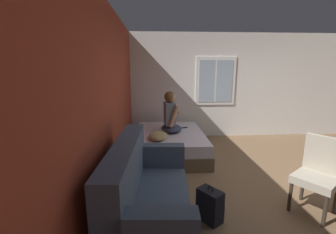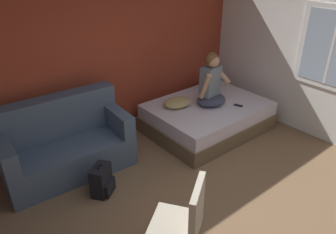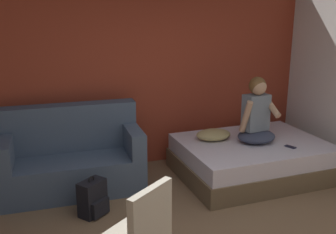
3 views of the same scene
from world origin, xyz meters
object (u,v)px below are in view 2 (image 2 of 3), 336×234
at_px(bed, 207,117).
at_px(backpack, 102,181).
at_px(throw_pillow, 177,102).
at_px(couch, 66,145).
at_px(side_chair, 182,222).
at_px(cell_phone, 238,105).
at_px(person_seated, 211,84).

distance_m(bed, backpack, 2.24).
bearing_deg(throw_pillow, couch, 174.72).
relative_size(side_chair, cell_phone, 6.81).
bearing_deg(couch, person_seated, -10.61).
bearing_deg(throw_pillow, person_seated, -28.91).
relative_size(couch, throw_pillow, 3.63).
xyz_separation_m(couch, throw_pillow, (1.87, -0.17, 0.16)).
relative_size(bed, person_seated, 2.23).
bearing_deg(bed, person_seated, -34.15).
relative_size(person_seated, throw_pillow, 1.82).
bearing_deg(side_chair, throw_pillow, 50.62).
bearing_deg(person_seated, bed, 145.85).
xyz_separation_m(side_chair, person_seated, (2.13, 1.73, 0.30)).
bearing_deg(cell_phone, backpack, -21.26).
distance_m(bed, side_chair, 2.75).
bearing_deg(side_chair, backpack, 94.56).
distance_m(throw_pillow, cell_phone, 1.01).
bearing_deg(person_seated, couch, 169.39).
bearing_deg(couch, cell_phone, -16.49).
height_order(couch, cell_phone, couch).
bearing_deg(backpack, couch, 98.75).
bearing_deg(bed, side_chair, -140.26).
bearing_deg(person_seated, backpack, -171.75).
bearing_deg(throw_pillow, side_chair, -129.38).
height_order(person_seated, throw_pillow, person_seated).
relative_size(bed, side_chair, 1.99).
bearing_deg(person_seated, side_chair, -140.87).
bearing_deg(backpack, side_chair, -85.44).
height_order(throw_pillow, cell_phone, throw_pillow).
xyz_separation_m(bed, backpack, (-2.22, -0.34, -0.04)).
height_order(bed, person_seated, person_seated).
bearing_deg(throw_pillow, bed, -28.61).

